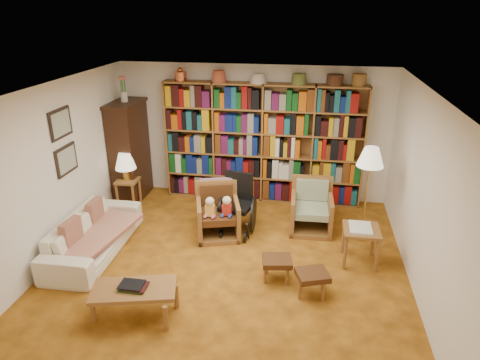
% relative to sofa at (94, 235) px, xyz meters
% --- Properties ---
extents(floor, '(5.00, 5.00, 0.00)m').
position_rel_sofa_xyz_m(floor, '(2.05, -0.02, -0.29)').
color(floor, '#BD711D').
rests_on(floor, ground).
extents(ceiling, '(5.00, 5.00, 0.00)m').
position_rel_sofa_xyz_m(ceiling, '(2.05, -0.02, 2.21)').
color(ceiling, white).
rests_on(ceiling, wall_back).
extents(wall_back, '(5.00, 0.00, 5.00)m').
position_rel_sofa_xyz_m(wall_back, '(2.05, 2.48, 0.96)').
color(wall_back, white).
rests_on(wall_back, floor).
extents(wall_front, '(5.00, 0.00, 5.00)m').
position_rel_sofa_xyz_m(wall_front, '(2.05, -2.52, 0.96)').
color(wall_front, white).
rests_on(wall_front, floor).
extents(wall_left, '(0.00, 5.00, 5.00)m').
position_rel_sofa_xyz_m(wall_left, '(-0.45, -0.02, 0.96)').
color(wall_left, white).
rests_on(wall_left, floor).
extents(wall_right, '(0.00, 5.00, 5.00)m').
position_rel_sofa_xyz_m(wall_right, '(4.55, -0.02, 0.96)').
color(wall_right, white).
rests_on(wall_right, floor).
extents(bookshelf, '(3.60, 0.30, 2.42)m').
position_rel_sofa_xyz_m(bookshelf, '(2.25, 2.31, 0.88)').
color(bookshelf, olive).
rests_on(bookshelf, floor).
extents(curio_cabinet, '(0.50, 0.95, 2.40)m').
position_rel_sofa_xyz_m(curio_cabinet, '(-0.20, 1.98, 0.67)').
color(curio_cabinet, '#311A0D').
rests_on(curio_cabinet, floor).
extents(framed_pictures, '(0.03, 0.52, 0.97)m').
position_rel_sofa_xyz_m(framed_pictures, '(-0.43, 0.28, 1.34)').
color(framed_pictures, black).
rests_on(framed_pictures, wall_left).
extents(sofa, '(1.99, 0.81, 0.58)m').
position_rel_sofa_xyz_m(sofa, '(0.00, 0.00, 0.00)').
color(sofa, '#F2E8CD').
rests_on(sofa, floor).
extents(sofa_throw, '(0.97, 1.52, 0.04)m').
position_rel_sofa_xyz_m(sofa_throw, '(0.05, 0.00, 0.01)').
color(sofa_throw, beige).
rests_on(sofa_throw, sofa).
extents(cushion_left, '(0.11, 0.36, 0.36)m').
position_rel_sofa_xyz_m(cushion_left, '(-0.13, 0.35, 0.16)').
color(cushion_left, maroon).
rests_on(cushion_left, sofa).
extents(cushion_right, '(0.15, 0.38, 0.38)m').
position_rel_sofa_xyz_m(cushion_right, '(-0.13, -0.35, 0.16)').
color(cushion_right, maroon).
rests_on(cushion_right, sofa).
extents(side_table_lamp, '(0.40, 0.40, 0.55)m').
position_rel_sofa_xyz_m(side_table_lamp, '(-0.10, 1.52, 0.11)').
color(side_table_lamp, olive).
rests_on(side_table_lamp, floor).
extents(table_lamp, '(0.37, 0.37, 0.51)m').
position_rel_sofa_xyz_m(table_lamp, '(-0.10, 1.52, 0.60)').
color(table_lamp, '#B9953B').
rests_on(table_lamp, side_table_lamp).
extents(armchair_leather, '(0.86, 0.87, 0.86)m').
position_rel_sofa_xyz_m(armchair_leather, '(1.73, 0.88, 0.06)').
color(armchair_leather, olive).
rests_on(armchair_leather, floor).
extents(armchair_sage, '(0.70, 0.72, 0.84)m').
position_rel_sofa_xyz_m(armchair_sage, '(3.20, 1.31, 0.03)').
color(armchair_sage, olive).
rests_on(armchair_sage, floor).
extents(wheelchair, '(0.56, 0.78, 0.97)m').
position_rel_sofa_xyz_m(wheelchair, '(2.00, 1.03, 0.15)').
color(wheelchair, black).
rests_on(wheelchair, floor).
extents(floor_lamp, '(0.40, 0.40, 1.52)m').
position_rel_sofa_xyz_m(floor_lamp, '(4.01, 1.09, 1.03)').
color(floor_lamp, '#B9953B').
rests_on(floor_lamp, floor).
extents(side_table_papers, '(0.51, 0.51, 0.58)m').
position_rel_sofa_xyz_m(side_table_papers, '(3.90, 0.36, 0.17)').
color(side_table_papers, olive).
rests_on(side_table_papers, floor).
extents(footstool_a, '(0.44, 0.39, 0.33)m').
position_rel_sofa_xyz_m(footstool_a, '(2.77, -0.26, -0.02)').
color(footstool_a, '#522C16').
rests_on(footstool_a, floor).
extents(footstool_b, '(0.48, 0.45, 0.33)m').
position_rel_sofa_xyz_m(footstool_b, '(3.24, -0.51, -0.02)').
color(footstool_b, '#522C16').
rests_on(footstool_b, floor).
extents(coffee_table, '(1.07, 0.71, 0.44)m').
position_rel_sofa_xyz_m(coffee_table, '(1.16, -1.25, 0.05)').
color(coffee_table, olive).
rests_on(coffee_table, floor).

